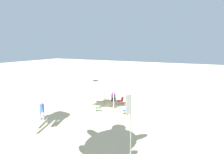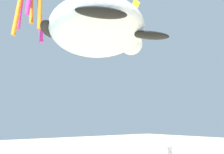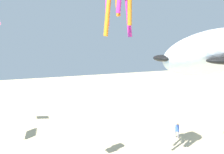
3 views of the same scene
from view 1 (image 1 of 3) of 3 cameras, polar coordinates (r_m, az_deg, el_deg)
The scene contains 8 objects.
ground at distance 24.10m, azimuth -1.09°, elevation -8.00°, with size 120.00×120.00×0.10m, color beige.
canopy_tent at distance 24.01m, azimuth -0.83°, elevation -2.05°, with size 3.15×3.01×2.72m.
folding_chair_right_of_tent at distance 26.06m, azimuth 2.16°, elevation -5.57°, with size 0.80×0.81×0.82m.
folding_chair_facing_ocean at distance 23.32m, azimuth -3.55°, elevation -7.22°, with size 0.81×0.78×0.82m.
folding_chair_left_of_tent at distance 22.33m, azimuth 3.70°, elevation -7.92°, with size 0.68×0.59×0.82m.
banner_flag at distance 13.47m, azimuth 4.32°, elevation -10.45°, with size 0.36×0.06×3.92m.
person_beachcomber at distance 27.43m, azimuth 0.35°, elevation -3.65°, with size 0.44×0.42×1.78m.
person_far_stroller at distance 21.56m, azimuth -16.52°, elevation -7.50°, with size 0.42×0.39×1.63m.
Camera 1 is at (-11.49, 20.10, 6.63)m, focal length 38.00 mm.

